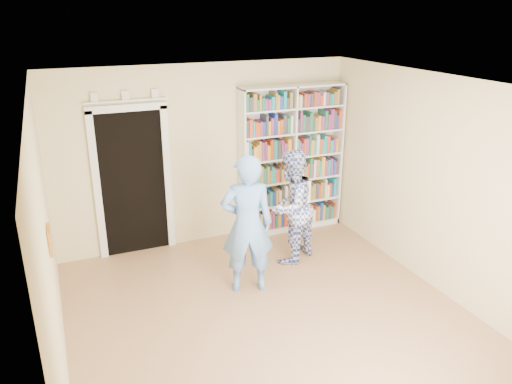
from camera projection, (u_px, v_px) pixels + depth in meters
floor at (275, 324)px, 5.74m from camera, size 5.00×5.00×0.00m
ceiling at (279, 87)px, 4.81m from camera, size 5.00×5.00×0.00m
wall_back at (206, 155)px, 7.44m from camera, size 4.50×0.00×4.50m
wall_left at (49, 254)px, 4.46m from camera, size 0.00×5.00×5.00m
wall_right at (443, 188)px, 6.09m from camera, size 0.00×5.00×5.00m
bookshelf at (291, 159)px, 7.85m from camera, size 1.70×0.32×2.33m
doorway at (132, 176)px, 7.08m from camera, size 1.10×0.08×2.43m
wall_art at (50, 240)px, 4.62m from camera, size 0.03×0.25×0.25m
man_blue at (247, 225)px, 6.16m from camera, size 0.75×0.58×1.80m
man_plaid at (291, 207)px, 6.95m from camera, size 0.99×0.93×1.63m
paper_sheet at (305, 193)px, 6.73m from camera, size 0.22×0.08×0.32m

